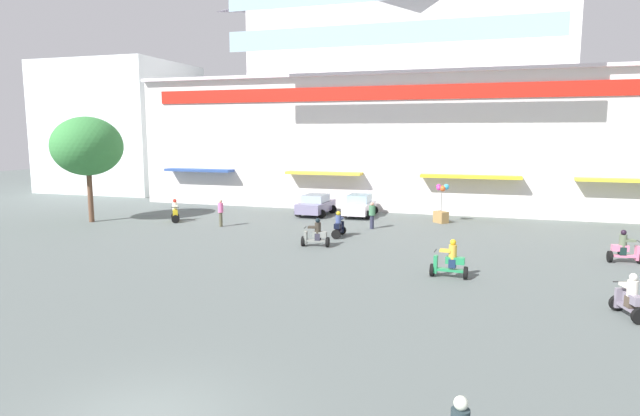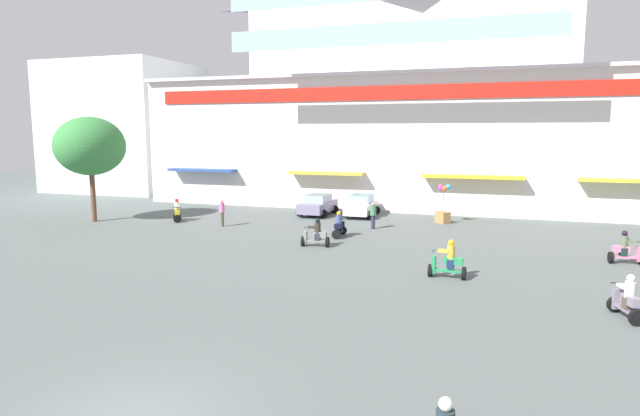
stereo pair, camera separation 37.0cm
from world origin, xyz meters
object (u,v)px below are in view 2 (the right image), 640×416
object	(u,v)px
scooter_rider_5	(448,262)
pedestrian_1	(222,211)
parked_car_0	(318,205)
parked_car_1	(361,206)
plaza_tree_0	(90,146)
pedestrian_0	(373,214)
scooter_rider_7	(626,250)
balloon_vendor_cart	(443,207)
scooter_rider_0	(339,226)
scooter_rider_2	(177,212)
scooter_rider_3	(316,235)
scooter_rider_4	(627,300)

from	to	relation	value
scooter_rider_5	pedestrian_1	bearing A→B (deg)	151.56
parked_car_0	parked_car_1	bearing A→B (deg)	7.89
plaza_tree_0	pedestrian_0	size ratio (longest dim) A/B	4.21
scooter_rider_7	balloon_vendor_cart	bearing A→B (deg)	135.98
scooter_rider_0	scooter_rider_7	size ratio (longest dim) A/B	0.98
scooter_rider_0	plaza_tree_0	bearing A→B (deg)	179.81
balloon_vendor_cart	pedestrian_0	bearing A→B (deg)	-138.10
scooter_rider_7	parked_car_0	bearing A→B (deg)	152.50
parked_car_1	scooter_rider_2	xyz separation A→B (m)	(-11.16, -5.83, -0.15)
parked_car_1	scooter_rider_5	bearing A→B (deg)	-63.73
parked_car_0	pedestrian_1	bearing A→B (deg)	-124.06
pedestrian_0	pedestrian_1	world-z (taller)	pedestrian_1
balloon_vendor_cart	parked_car_0	bearing A→B (deg)	175.71
scooter_rider_0	balloon_vendor_cart	xyz separation A→B (m)	(5.13, 6.59, 0.41)
plaza_tree_0	parked_car_1	bearing A→B (deg)	24.99
plaza_tree_0	scooter_rider_3	bearing A→B (deg)	-9.93
scooter_rider_0	balloon_vendor_cart	world-z (taller)	balloon_vendor_cart
scooter_rider_3	scooter_rider_7	bearing A→B (deg)	3.55
parked_car_1	scooter_rider_5	world-z (taller)	scooter_rider_5
scooter_rider_2	scooter_rider_3	xyz separation A→B (m)	(11.33, -4.69, -0.01)
parked_car_0	scooter_rider_0	xyz separation A→B (m)	(3.71, -7.25, -0.13)
pedestrian_0	balloon_vendor_cart	world-z (taller)	balloon_vendor_cart
parked_car_0	balloon_vendor_cart	world-z (taller)	balloon_vendor_cart
scooter_rider_4	plaza_tree_0	bearing A→B (deg)	161.11
scooter_rider_0	pedestrian_1	world-z (taller)	pedestrian_1
scooter_rider_3	pedestrian_1	distance (m)	8.43
pedestrian_0	parked_car_0	bearing A→B (deg)	140.19
balloon_vendor_cart	scooter_rider_3	bearing A→B (deg)	-120.57
scooter_rider_3	scooter_rider_5	bearing A→B (deg)	-29.91
parked_car_1	balloon_vendor_cart	size ratio (longest dim) A/B	1.54
scooter_rider_2	scooter_rider_3	size ratio (longest dim) A/B	1.00
parked_car_0	scooter_rider_3	xyz separation A→B (m)	(3.27, -10.09, -0.14)
scooter_rider_0	scooter_rider_3	size ratio (longest dim) A/B	0.99
scooter_rider_4	pedestrian_1	xyz separation A→B (m)	(-20.31, 10.97, 0.38)
plaza_tree_0	scooter_rider_4	world-z (taller)	plaza_tree_0
scooter_rider_7	balloon_vendor_cart	distance (m)	12.29
parked_car_0	scooter_rider_2	world-z (taller)	scooter_rider_2
scooter_rider_5	scooter_rider_7	bearing A→B (deg)	33.69
scooter_rider_7	pedestrian_0	bearing A→B (deg)	158.28
pedestrian_0	scooter_rider_0	bearing A→B (deg)	-111.92
parked_car_1	scooter_rider_4	distance (m)	21.92
pedestrian_0	balloon_vendor_cart	size ratio (longest dim) A/B	0.64
parked_car_1	pedestrian_0	distance (m)	4.94
parked_car_1	pedestrian_1	size ratio (longest dim) A/B	2.28
plaza_tree_0	scooter_rider_2	world-z (taller)	plaza_tree_0
pedestrian_0	parked_car_1	bearing A→B (deg)	112.26
scooter_rider_3	scooter_rider_5	distance (m)	8.09
balloon_vendor_cart	scooter_rider_0	bearing A→B (deg)	-127.89
scooter_rider_0	scooter_rider_2	size ratio (longest dim) A/B	0.99
scooter_rider_0	scooter_rider_4	bearing A→B (deg)	-38.93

